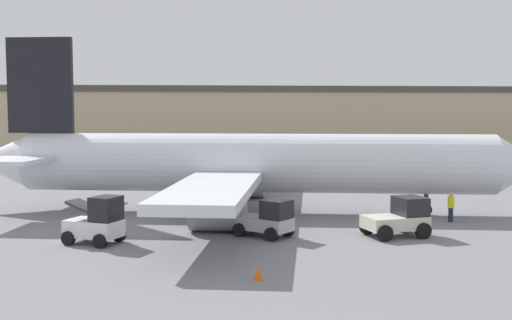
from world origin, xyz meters
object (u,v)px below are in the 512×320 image
at_px(safety_cone_near, 258,273).
at_px(airplane, 241,164).
at_px(belt_loader_truck, 97,222).
at_px(pushback_tug, 268,220).
at_px(ground_crew_worker, 451,206).
at_px(baggage_tug, 400,218).

bearing_deg(safety_cone_near, airplane, 88.35).
xyz_separation_m(belt_loader_truck, pushback_tug, (8.29, 0.80, -0.17)).
distance_m(ground_crew_worker, belt_loader_truck, 19.64).
height_order(airplane, belt_loader_truck, airplane).
xyz_separation_m(ground_crew_worker, pushback_tug, (-10.90, -3.38, -0.01)).
bearing_deg(ground_crew_worker, belt_loader_truck, -149.09).
bearing_deg(safety_cone_near, baggage_tug, 43.94).
relative_size(ground_crew_worker, baggage_tug, 0.50).
bearing_deg(pushback_tug, ground_crew_worker, 58.94).
xyz_separation_m(baggage_tug, pushback_tug, (-6.69, 0.38, -0.06)).
bearing_deg(baggage_tug, belt_loader_truck, 169.80).
relative_size(pushback_tug, safety_cone_near, 5.71).
relative_size(airplane, safety_cone_near, 64.97).
xyz_separation_m(ground_crew_worker, baggage_tug, (-4.21, -3.76, 0.05)).
height_order(ground_crew_worker, pushback_tug, pushback_tug).
relative_size(baggage_tug, pushback_tug, 1.07).
bearing_deg(belt_loader_truck, ground_crew_worker, 38.97).
relative_size(belt_loader_truck, pushback_tug, 0.96).
height_order(belt_loader_truck, safety_cone_near, belt_loader_truck).
bearing_deg(pushback_tug, airplane, 137.57).
distance_m(airplane, safety_cone_near, 16.08).
relative_size(baggage_tug, belt_loader_truck, 1.11).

